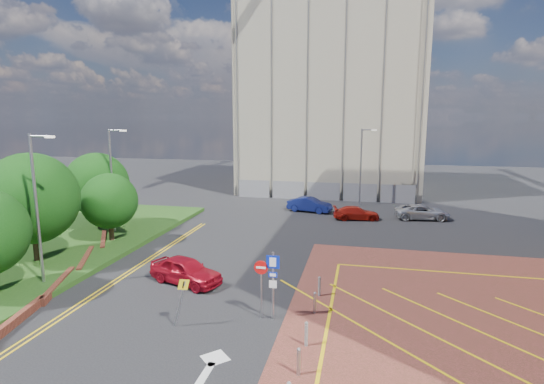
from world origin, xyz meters
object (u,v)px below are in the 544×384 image
(tree_d, at_px, (97,184))
(lamp_back, at_px, (362,164))
(tree_b, at_px, (31,198))
(car_red_back, at_px, (356,213))
(lamp_left_far, at_px, (113,177))
(sign_cluster, at_px, (269,278))
(tree_c, at_px, (109,201))
(warning_sign, at_px, (181,297))
(car_red_left, at_px, (186,270))
(car_silver_back, at_px, (422,212))
(lamp_left_near, at_px, (37,203))
(car_blue_back, at_px, (310,205))

(tree_d, relative_size, lamp_back, 0.76)
(tree_b, xyz_separation_m, car_red_back, (19.31, 16.45, -3.64))
(lamp_left_far, height_order, sign_cluster, lamp_left_far)
(tree_c, distance_m, warning_sign, 14.85)
(car_red_left, bearing_deg, warning_sign, -138.81)
(tree_d, relative_size, warning_sign, 2.70)
(tree_b, relative_size, lamp_back, 0.84)
(sign_cluster, height_order, car_red_left, sign_cluster)
(tree_b, bearing_deg, car_silver_back, 35.40)
(lamp_left_near, xyz_separation_m, car_silver_back, (22.06, 20.87, -3.99))
(lamp_back, xyz_separation_m, car_red_left, (-9.23, -23.83, -3.62))
(lamp_back, xyz_separation_m, car_silver_back, (5.56, -5.13, -3.69))
(lamp_back, relative_size, warning_sign, 3.56)
(tree_c, height_order, car_red_left, tree_c)
(tree_c, relative_size, car_silver_back, 1.02)
(lamp_left_near, xyz_separation_m, car_red_back, (16.23, 19.45, -4.07))
(lamp_left_far, distance_m, lamp_back, 24.46)
(tree_c, distance_m, sign_cluster, 16.53)
(car_silver_back, bearing_deg, tree_c, 112.44)
(tree_d, relative_size, lamp_left_far, 0.76)
(warning_sign, distance_m, car_red_left, 5.18)
(tree_d, relative_size, car_silver_back, 1.26)
(sign_cluster, xyz_separation_m, warning_sign, (-3.55, -1.58, -0.52))
(sign_cluster, height_order, car_red_back, sign_cluster)
(warning_sign, distance_m, car_blue_back, 24.51)
(lamp_back, distance_m, car_blue_back, 7.38)
(car_blue_back, bearing_deg, tree_c, 149.86)
(lamp_left_near, bearing_deg, tree_b, 135.75)
(sign_cluster, distance_m, car_silver_back, 23.83)
(lamp_left_near, relative_size, car_red_back, 1.95)
(tree_b, relative_size, tree_d, 1.11)
(tree_b, xyz_separation_m, lamp_left_near, (3.08, -3.00, 0.42))
(lamp_left_near, height_order, warning_sign, lamp_left_near)
(sign_cluster, distance_m, warning_sign, 3.92)
(lamp_left_near, bearing_deg, sign_cluster, -4.56)
(tree_b, xyz_separation_m, lamp_left_far, (1.08, 7.00, 0.42))
(tree_d, bearing_deg, lamp_back, 36.09)
(tree_c, xyz_separation_m, lamp_left_far, (-0.92, 2.00, 1.47))
(lamp_left_far, height_order, car_red_left, lamp_left_far)
(tree_c, height_order, tree_d, tree_d)
(tree_b, relative_size, car_red_left, 1.56)
(lamp_back, xyz_separation_m, car_blue_back, (-4.83, -4.23, -3.65))
(car_blue_back, xyz_separation_m, car_red_back, (4.56, -2.32, -0.11))
(tree_d, height_order, warning_sign, tree_d)
(lamp_left_far, xyz_separation_m, car_red_back, (18.23, 9.45, -4.07))
(car_red_left, relative_size, car_red_back, 1.06)
(lamp_back, height_order, car_red_left, lamp_back)
(tree_d, xyz_separation_m, car_silver_back, (26.14, 9.87, -3.20))
(lamp_left_far, height_order, lamp_back, lamp_left_far)
(lamp_back, distance_m, car_red_back, 7.56)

